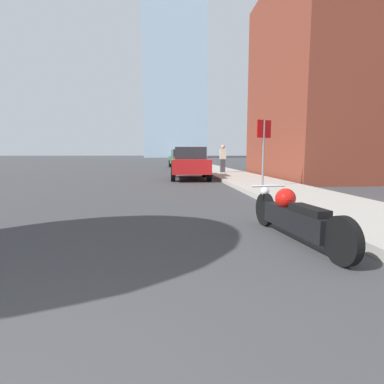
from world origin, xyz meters
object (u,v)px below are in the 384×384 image
at_px(parked_car_red, 190,163).
at_px(pedestrian, 223,158).
at_px(motorcycle, 294,216).
at_px(parked_car_green, 181,158).
at_px(stop_sign, 264,141).

distance_m(parked_car_red, pedestrian, 3.76).
distance_m(motorcycle, parked_car_green, 23.47).
height_order(parked_car_red, parked_car_green, parked_car_green).
relative_size(motorcycle, pedestrian, 1.54).
bearing_deg(parked_car_red, parked_car_green, 91.43).
relative_size(motorcycle, parked_car_green, 0.63).
height_order(motorcycle, stop_sign, stop_sign).
relative_size(parked_car_red, stop_sign, 1.87).
bearing_deg(parked_car_green, motorcycle, -93.73).
xyz_separation_m(motorcycle, parked_car_green, (-0.39, 23.47, 0.48)).
xyz_separation_m(parked_car_red, parked_car_green, (0.21, 12.54, 0.02)).
bearing_deg(stop_sign, parked_car_red, 113.40).
bearing_deg(motorcycle, parked_car_red, 86.45).
bearing_deg(motorcycle, parked_car_green, 84.27).
height_order(parked_car_green, pedestrian, pedestrian).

